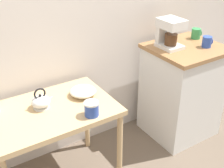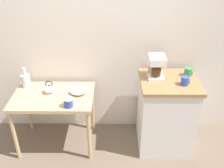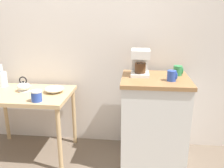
# 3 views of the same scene
# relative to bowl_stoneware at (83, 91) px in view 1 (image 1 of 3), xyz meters

# --- Properties ---
(ground_plane) EXTENTS (8.00, 8.00, 0.00)m
(ground_plane) POSITION_rel_bowl_stoneware_xyz_m (0.29, -0.03, -0.76)
(ground_plane) COLOR #6B5B4C
(wooden_table) EXTENTS (0.94, 0.63, 0.72)m
(wooden_table) POSITION_rel_bowl_stoneware_xyz_m (-0.29, -0.05, -0.12)
(wooden_table) COLOR tan
(wooden_table) RESTS_ON ground_plane
(kitchen_counter) EXTENTS (0.65, 0.60, 0.93)m
(kitchen_counter) POSITION_rel_bowl_stoneware_xyz_m (1.04, -0.05, -0.29)
(kitchen_counter) COLOR white
(kitchen_counter) RESTS_ON ground_plane
(bowl_stoneware) EXTENTS (0.21, 0.21, 0.07)m
(bowl_stoneware) POSITION_rel_bowl_stoneware_xyz_m (0.00, 0.00, 0.00)
(bowl_stoneware) COLOR beige
(bowl_stoneware) RESTS_ON wooden_table
(teakettle) EXTENTS (0.17, 0.14, 0.16)m
(teakettle) POSITION_rel_bowl_stoneware_xyz_m (-0.34, 0.01, 0.02)
(teakettle) COLOR white
(teakettle) RESTS_ON wooden_table
(canister_enamel) EXTENTS (0.10, 0.10, 0.11)m
(canister_enamel) POSITION_rel_bowl_stoneware_xyz_m (-0.07, -0.28, 0.02)
(canister_enamel) COLOR #2D4CAD
(canister_enamel) RESTS_ON wooden_table
(coffee_maker) EXTENTS (0.18, 0.22, 0.26)m
(coffee_maker) POSITION_rel_bowl_stoneware_xyz_m (0.89, 0.04, 0.31)
(coffee_maker) COLOR white
(coffee_maker) RESTS_ON kitchen_counter
(mug_blue) EXTENTS (0.09, 0.08, 0.10)m
(mug_blue) POSITION_rel_bowl_stoneware_xyz_m (1.18, -0.15, 0.22)
(mug_blue) COLOR #2D4CAD
(mug_blue) RESTS_ON kitchen_counter
(mug_tall_green) EXTENTS (0.09, 0.09, 0.10)m
(mug_tall_green) POSITION_rel_bowl_stoneware_xyz_m (1.27, 0.07, 0.22)
(mug_tall_green) COLOR #338C4C
(mug_tall_green) RESTS_ON kitchen_counter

